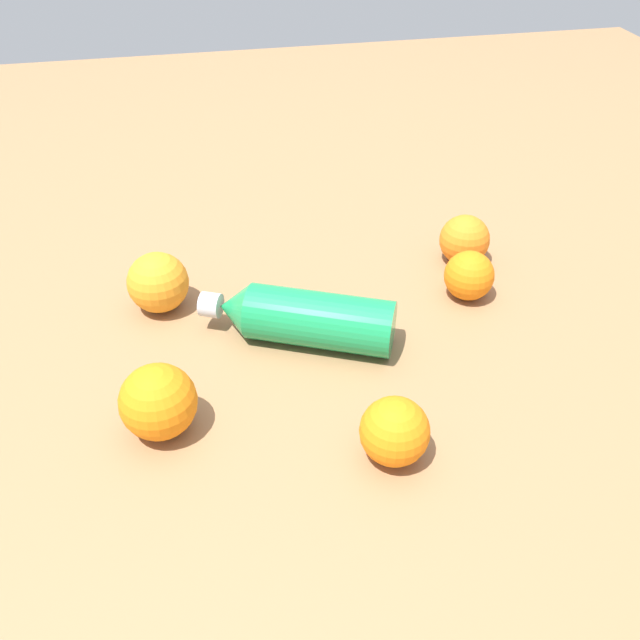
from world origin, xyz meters
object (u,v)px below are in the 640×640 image
at_px(orange_0, 469,276).
at_px(orange_1, 464,240).
at_px(orange_4, 158,402).
at_px(orange_3, 395,431).
at_px(water_bottle, 302,318).
at_px(orange_2, 158,283).

xyz_separation_m(orange_0, orange_1, (-0.09, 0.03, 0.00)).
height_order(orange_0, orange_4, orange_4).
bearing_deg(orange_1, orange_0, -16.91).
bearing_deg(orange_4, orange_0, 112.13).
height_order(orange_3, orange_4, orange_4).
bearing_deg(orange_3, orange_0, 144.72).
relative_size(water_bottle, orange_3, 3.36).
relative_size(orange_2, orange_4, 0.97).
bearing_deg(orange_3, water_bottle, -164.48).
distance_m(orange_2, orange_4, 0.23).
xyz_separation_m(orange_2, orange_3, (0.31, 0.23, -0.00)).
xyz_separation_m(water_bottle, orange_3, (0.21, 0.06, 0.00)).
bearing_deg(orange_2, orange_4, -0.84).
relative_size(water_bottle, orange_2, 3.03).
bearing_deg(orange_1, orange_4, -60.05).
height_order(water_bottle, orange_2, orange_2).
bearing_deg(orange_3, orange_4, -110.20).
relative_size(water_bottle, orange_0, 3.62).
distance_m(water_bottle, orange_3, 0.21).
relative_size(orange_0, orange_4, 0.81).
bearing_deg(orange_0, orange_2, -98.00).
relative_size(water_bottle, orange_4, 2.95).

